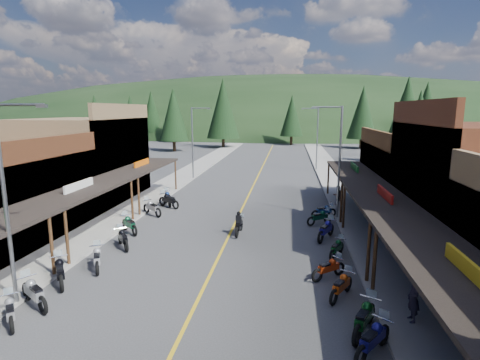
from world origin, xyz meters
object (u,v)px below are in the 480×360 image
(pine_1, at_px, (174,112))
(bike_west_4, at_px, (10,310))
(pine_11, at_px, (406,114))
(bike_west_9, at_px, (129,223))
(pine_9, at_px, (419,118))
(bike_west_8, at_px, (123,238))
(pine_8, at_px, (131,121))
(bike_west_10, at_px, (152,207))
(bike_east_11, at_px, (324,211))
(pine_7, at_px, (152,112))
(bike_east_9, at_px, (326,229))
(pine_2, at_px, (223,108))
(bike_west_5, at_px, (34,292))
(bike_east_10, at_px, (320,217))
(shop_east_3, at_px, (422,178))
(streetlight_2, at_px, (338,157))
(bike_west_7, at_px, (97,257))
(pine_0, at_px, (95,115))
(pine_5, at_px, (426,109))
(bike_east_6, at_px, (341,285))
(streetlight_3, at_px, (316,136))
(bike_east_8, at_px, (337,247))
(streetlight_1, at_px, (194,140))
(pedestrian_east_a, at_px, (414,299))
(pine_3, at_px, (292,116))
(shop_west_2, at_px, (3,196))
(bike_east_5, at_px, (364,317))
(bike_east_7, at_px, (329,267))
(pine_10, at_px, (173,115))
(pine_4, at_px, (363,112))
(bike_east_4, at_px, (373,338))
(streetlight_0, at_px, (8,197))
(bike_west_12, at_px, (168,197))
(bike_west_11, at_px, (169,200))
(shop_west_3, at_px, (85,160))
(rider_on_bike, at_px, (239,225))

(pine_1, bearing_deg, bike_west_4, -77.12)
(pine_11, distance_m, bike_west_9, 44.20)
(pine_9, bearing_deg, bike_west_8, -123.69)
(pine_8, bearing_deg, bike_west_10, -64.54)
(bike_east_11, bearing_deg, pine_8, -165.71)
(pine_7, xyz_separation_m, bike_east_9, (37.91, -72.49, -6.57))
(pine_2, height_order, bike_west_5, pine_2)
(bike_west_5, bearing_deg, bike_east_10, -9.51)
(shop_east_3, distance_m, bike_west_4, 27.42)
(streetlight_2, relative_size, bike_west_7, 3.74)
(pine_0, bearing_deg, pine_5, 7.70)
(pine_1, relative_size, pine_5, 0.89)
(bike_east_6, height_order, bike_east_10, bike_east_6)
(streetlight_2, distance_m, bike_east_10, 4.34)
(streetlight_3, relative_size, bike_east_8, 4.26)
(streetlight_1, height_order, pedestrian_east_a, streetlight_1)
(pine_3, height_order, bike_east_11, pine_3)
(shop_west_2, bearing_deg, pine_11, 47.08)
(bike_east_5, relative_size, bike_east_6, 1.12)
(bike_east_7, height_order, bike_east_8, bike_east_7)
(pine_10, height_order, bike_east_9, pine_10)
(bike_east_10, bearing_deg, pine_8, -174.52)
(pine_10, xyz_separation_m, bike_west_4, (11.67, -57.26, -6.22))
(streetlight_1, xyz_separation_m, pine_2, (-3.05, 36.00, 3.53))
(bike_west_8, distance_m, bike_west_9, 2.65)
(pine_0, distance_m, bike_west_10, 64.57)
(pine_2, relative_size, pine_11, 1.13)
(pine_10, distance_m, bike_east_9, 52.63)
(pine_4, relative_size, pine_5, 0.89)
(pine_5, xyz_separation_m, bike_east_6, (-28.13, -75.71, -7.40))
(pine_8, height_order, bike_west_10, pine_8)
(bike_east_4, bearing_deg, pine_11, 111.05)
(streetlight_0, distance_m, bike_west_5, 3.86)
(pine_3, distance_m, bike_west_4, 74.23)
(pine_3, height_order, bike_west_12, pine_3)
(shop_east_3, distance_m, streetlight_1, 23.39)
(bike_west_11, bearing_deg, bike_east_6, -106.08)
(bike_west_5, xyz_separation_m, bike_west_9, (-0.08, 9.18, -0.03))
(shop_west_2, height_order, bike_east_6, shop_west_2)
(shop_east_3, relative_size, streetlight_0, 1.36)
(pine_2, distance_m, bike_west_8, 58.06)
(shop_west_2, height_order, bike_east_9, shop_west_2)
(shop_west_2, height_order, pine_3, pine_3)
(shop_west_2, height_order, pine_11, pine_11)
(streetlight_0, bearing_deg, pine_9, 58.75)
(shop_west_3, xyz_separation_m, pine_7, (-18.22, 64.70, 3.72))
(bike_east_4, height_order, bike_east_9, bike_east_9)
(shop_west_3, xyz_separation_m, bike_west_7, (8.18, -13.62, -2.91))
(pine_5, bearing_deg, rider_on_bike, -116.09)
(bike_west_7, bearing_deg, bike_west_10, 67.47)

